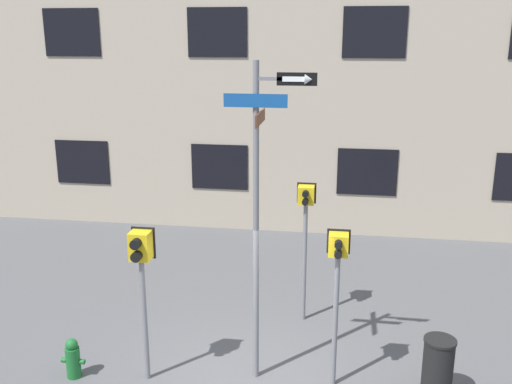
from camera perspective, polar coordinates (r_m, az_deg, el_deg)
name	(u,v)px	position (r m, az deg, el deg)	size (l,w,h in m)	color
street_sign_pole	(260,201)	(8.41, 0.42, -0.88)	(1.31, 0.87, 4.99)	slate
pedestrian_signal_left	(141,263)	(8.86, -11.40, -7.02)	(0.37, 0.40, 2.51)	slate
pedestrian_signal_right	(337,270)	(8.63, 8.14, -7.71)	(0.35, 0.40, 2.54)	slate
pedestrian_signal_across	(306,218)	(10.54, 4.97, -2.56)	(0.35, 0.40, 2.70)	slate
fire_hydrant	(73,359)	(9.93, -17.84, -15.58)	(0.39, 0.23, 0.67)	#196028
trash_bin	(438,369)	(9.34, 17.70, -16.49)	(0.48, 0.48, 0.99)	black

